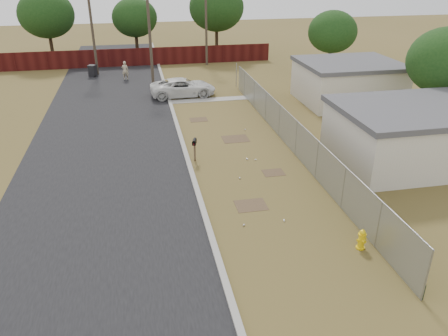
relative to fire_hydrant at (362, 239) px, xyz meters
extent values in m
plane|color=brown|center=(-2.51, 8.98, -0.40)|extent=(120.00, 120.00, 0.00)
cube|color=black|center=(-10.01, 16.98, -0.39)|extent=(9.00, 60.00, 0.02)
cube|color=#9E9C93|center=(-5.51, 16.98, -0.34)|extent=(0.25, 60.00, 0.12)
cube|color=#9E9C93|center=(-2.51, 20.48, -0.39)|extent=(6.20, 1.00, 0.03)
cylinder|color=gray|center=(0.59, -3.02, 0.60)|extent=(0.06, 0.06, 2.00)
cylinder|color=gray|center=(0.59, -0.02, 0.60)|extent=(0.06, 0.06, 2.00)
cylinder|color=gray|center=(0.59, 2.98, 0.60)|extent=(0.06, 0.06, 2.00)
cylinder|color=gray|center=(0.59, 5.98, 0.60)|extent=(0.06, 0.06, 2.00)
cylinder|color=gray|center=(0.59, 8.98, 0.60)|extent=(0.06, 0.06, 2.00)
cylinder|color=gray|center=(0.59, 11.98, 0.60)|extent=(0.06, 0.06, 2.00)
cylinder|color=gray|center=(0.59, 14.98, 0.60)|extent=(0.06, 0.06, 2.00)
cylinder|color=gray|center=(0.59, 17.98, 0.60)|extent=(0.06, 0.06, 2.00)
cylinder|color=gray|center=(0.59, 20.98, 0.60)|extent=(0.06, 0.06, 2.00)
cylinder|color=gray|center=(0.59, 23.98, 0.60)|extent=(0.06, 0.06, 2.00)
cylinder|color=gray|center=(0.59, 9.98, 1.60)|extent=(0.04, 26.00, 0.04)
cube|color=gray|center=(0.59, 9.98, 0.60)|extent=(0.01, 26.00, 2.00)
cube|color=black|center=(0.65, 9.98, -0.10)|extent=(0.03, 26.00, 0.60)
cube|color=#3F100D|center=(-8.51, 33.98, 0.50)|extent=(30.00, 0.12, 1.80)
cylinder|color=#433B2D|center=(-6.51, 24.98, 4.10)|extent=(0.24, 0.24, 9.00)
cylinder|color=#433B2D|center=(-11.51, 30.98, 4.10)|extent=(0.24, 0.24, 9.00)
cylinder|color=#433B2D|center=(-0.51, 32.98, 4.10)|extent=(0.24, 0.24, 9.00)
cube|color=beige|center=(6.49, 6.98, 1.00)|extent=(8.00, 6.00, 2.80)
cube|color=#4A4A4F|center=(6.49, 6.98, 2.55)|extent=(8.32, 6.24, 0.30)
cube|color=beige|center=(7.99, 17.98, 1.00)|extent=(7.00, 6.00, 2.80)
cube|color=#4A4A4F|center=(7.99, 17.98, 2.55)|extent=(7.28, 6.24, 0.30)
cylinder|color=#322416|center=(-16.51, 37.98, 1.25)|extent=(0.36, 0.36, 3.30)
ellipsoid|color=black|center=(-16.51, 37.98, 4.47)|extent=(5.70, 5.70, 4.84)
cylinder|color=#322416|center=(-7.51, 38.98, 1.03)|extent=(0.36, 0.36, 2.86)
ellipsoid|color=black|center=(-7.51, 38.98, 3.82)|extent=(4.94, 4.94, 4.20)
cylinder|color=#322416|center=(1.49, 37.98, 1.36)|extent=(0.36, 0.36, 3.52)
ellipsoid|color=black|center=(1.49, 37.98, 4.80)|extent=(6.08, 6.08, 5.17)
cylinder|color=#322416|center=(10.49, 26.98, 0.92)|extent=(0.36, 0.36, 2.64)
ellipsoid|color=black|center=(10.49, 26.98, 3.50)|extent=(4.56, 4.56, 3.88)
cylinder|color=#322416|center=(11.49, 11.98, 1.03)|extent=(0.36, 0.36, 2.86)
ellipsoid|color=black|center=(11.49, 11.98, 3.82)|extent=(4.94, 4.94, 4.20)
cylinder|color=yellow|center=(0.00, 0.01, -0.37)|extent=(0.41, 0.41, 0.06)
cylinder|color=yellow|center=(0.00, 0.01, -0.07)|extent=(0.29, 0.29, 0.59)
cylinder|color=yellow|center=(0.00, 0.01, 0.23)|extent=(0.37, 0.37, 0.05)
sphere|color=yellow|center=(0.00, 0.01, 0.31)|extent=(0.27, 0.27, 0.23)
cylinder|color=yellow|center=(0.00, 0.01, 0.43)|extent=(0.05, 0.05, 0.06)
cylinder|color=yellow|center=(-0.14, -0.02, 0.00)|extent=(0.12, 0.13, 0.11)
cylinder|color=yellow|center=(0.14, 0.03, 0.00)|extent=(0.12, 0.13, 0.11)
cylinder|color=yellow|center=(0.03, -0.13, 0.00)|extent=(0.16, 0.15, 0.14)
cube|color=brown|center=(-5.11, 9.29, 0.12)|extent=(0.12, 0.12, 1.05)
cube|color=black|center=(-5.11, 9.29, 0.68)|extent=(0.32, 0.54, 0.19)
cylinder|color=black|center=(-5.11, 9.29, 0.77)|extent=(0.32, 0.54, 0.19)
cube|color=#AC0C19|center=(-5.18, 9.03, 0.68)|extent=(0.03, 0.05, 0.11)
imported|color=silver|center=(-4.28, 21.93, 0.32)|extent=(5.30, 2.60, 1.45)
imported|color=tan|center=(-8.84, 28.36, 0.44)|extent=(0.67, 0.49, 1.68)
cube|color=black|center=(-11.88, 30.16, 0.10)|extent=(0.82, 0.82, 1.02)
cube|color=black|center=(-11.88, 30.16, 0.63)|extent=(0.90, 0.90, 0.08)
cylinder|color=black|center=(-11.70, 29.75, -0.30)|extent=(0.13, 0.22, 0.21)
cylinder|color=silver|center=(-2.26, 2.41, -0.36)|extent=(0.09, 0.11, 0.07)
cylinder|color=#BBBBC0|center=(-3.20, 6.63, -0.36)|extent=(0.08, 0.10, 0.07)
cylinder|color=silver|center=(-1.82, 8.67, -0.36)|extent=(0.11, 0.09, 0.07)
cylinder|color=#BBBBC0|center=(-4.03, 2.40, -0.36)|extent=(0.12, 0.12, 0.07)
cylinder|color=silver|center=(-1.25, 13.37, -0.36)|extent=(0.12, 0.10, 0.07)
cylinder|color=#BBBBC0|center=(-2.27, 8.82, -0.36)|extent=(0.12, 0.12, 0.07)
camera|label=1|loc=(-7.89, -12.48, 9.65)|focal=35.00mm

